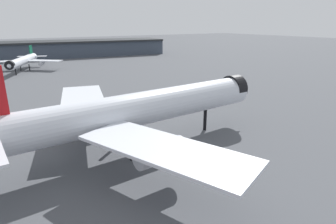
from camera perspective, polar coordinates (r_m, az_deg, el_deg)
The scene contains 5 objects.
ground at distance 55.18m, azimuth -4.98°, elevation -8.76°, with size 900.00×900.00×0.00m, color #4C4F54.
airliner_near_gate at distance 54.54m, azimuth -7.05°, elevation 0.25°, with size 66.30×60.46×18.81m.
airliner_far_taxiway at distance 166.49m, azimuth -27.30°, elevation 9.18°, with size 36.37×40.62×11.94m.
terminal_building at distance 222.98m, azimuth -28.25°, elevation 10.94°, with size 206.34×53.85×20.31m.
baggage_cart_trailing at distance 92.44m, azimuth 4.69°, elevation 2.93°, with size 2.69×2.85×1.82m.
Camera 1 is at (-22.71, -43.86, 24.60)m, focal length 30.11 mm.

